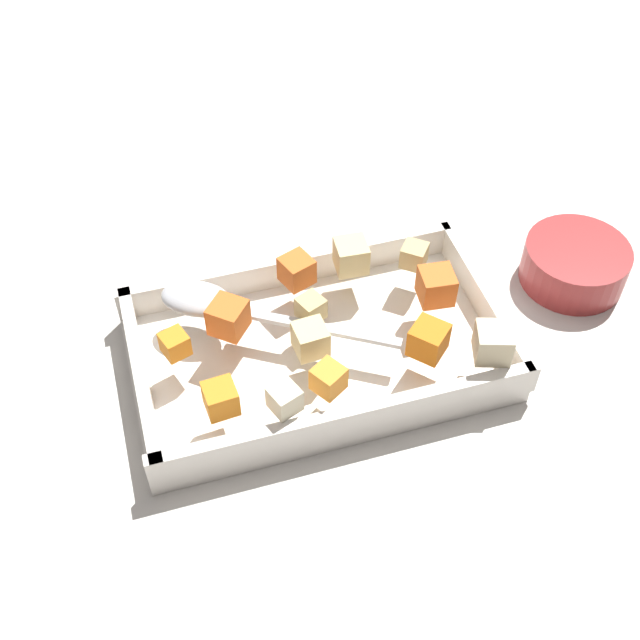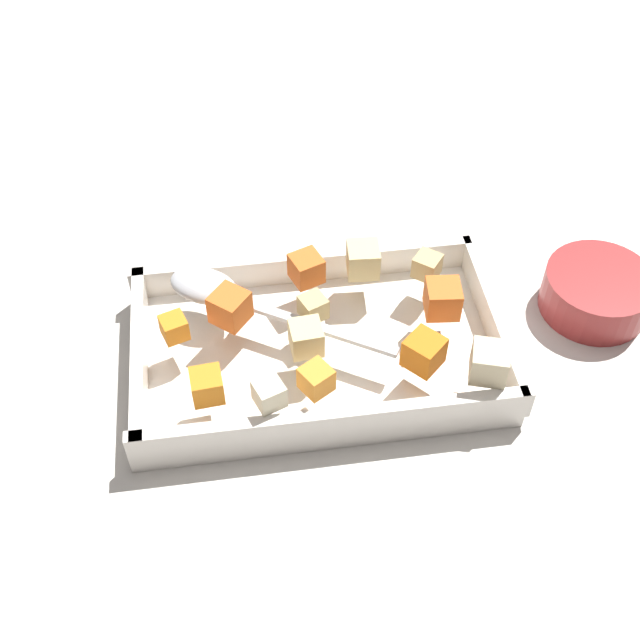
{
  "view_description": "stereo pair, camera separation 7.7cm",
  "coord_description": "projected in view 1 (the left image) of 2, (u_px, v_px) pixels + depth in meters",
  "views": [
    {
      "loc": [
        0.14,
        0.51,
        0.63
      ],
      "look_at": [
        -0.0,
        0.02,
        0.06
      ],
      "focal_mm": 45.73,
      "sensor_mm": 36.0,
      "label": 1
    },
    {
      "loc": [
        0.07,
        0.53,
        0.63
      ],
      "look_at": [
        -0.0,
        0.02,
        0.06
      ],
      "focal_mm": 45.73,
      "sensor_mm": 36.0,
      "label": 2
    }
  ],
  "objects": [
    {
      "name": "carrot_chunk_corner_nw",
      "position": [
        221.0,
        399.0,
        0.7
      ],
      "size": [
        0.03,
        0.03,
        0.03
      ],
      "primitive_type": "cube",
      "rotation": [
        0.0,
        0.0,
        3.22
      ],
      "color": "orange",
      "rests_on": "baking_dish"
    },
    {
      "name": "potato_chunk_near_spoon",
      "position": [
        285.0,
        399.0,
        0.71
      ],
      "size": [
        0.03,
        0.03,
        0.02
      ],
      "primitive_type": "cube",
      "rotation": [
        0.0,
        0.0,
        5.08
      ],
      "color": "beige",
      "rests_on": "baking_dish"
    },
    {
      "name": "carrot_chunk_heap_top",
      "position": [
        328.0,
        379.0,
        0.72
      ],
      "size": [
        0.03,
        0.03,
        0.03
      ],
      "primitive_type": "cube",
      "rotation": [
        0.0,
        0.0,
        5.27
      ],
      "color": "orange",
      "rests_on": "baking_dish"
    },
    {
      "name": "carrot_chunk_heap_side",
      "position": [
        228.0,
        317.0,
        0.77
      ],
      "size": [
        0.04,
        0.04,
        0.03
      ],
      "primitive_type": "cube",
      "rotation": [
        0.0,
        0.0,
        4.01
      ],
      "color": "orange",
      "rests_on": "baking_dish"
    },
    {
      "name": "potato_chunk_front_center",
      "position": [
        493.0,
        343.0,
        0.74
      ],
      "size": [
        0.04,
        0.04,
        0.03
      ],
      "primitive_type": "cube",
      "rotation": [
        0.0,
        0.0,
        4.4
      ],
      "color": "beige",
      "rests_on": "baking_dish"
    },
    {
      "name": "carrot_chunk_corner_se",
      "position": [
        436.0,
        286.0,
        0.79
      ],
      "size": [
        0.04,
        0.04,
        0.03
      ],
      "primitive_type": "cube",
      "rotation": [
        0.0,
        0.0,
        4.61
      ],
      "color": "orange",
      "rests_on": "baking_dish"
    },
    {
      "name": "potato_chunk_mid_left",
      "position": [
        414.0,
        255.0,
        0.83
      ],
      "size": [
        0.03,
        0.03,
        0.02
      ],
      "primitive_type": "cube",
      "rotation": [
        0.0,
        0.0,
        0.89
      ],
      "color": "tan",
      "rests_on": "baking_dish"
    },
    {
      "name": "small_prep_bowl",
      "position": [
        575.0,
        264.0,
        0.87
      ],
      "size": [
        0.11,
        0.11,
        0.05
      ],
      "primitive_type": "cylinder",
      "color": "maroon",
      "rests_on": "ground_plane"
    },
    {
      "name": "potato_chunk_back_center",
      "position": [
        310.0,
        305.0,
        0.78
      ],
      "size": [
        0.03,
        0.03,
        0.02
      ],
      "primitive_type": "cube",
      "rotation": [
        0.0,
        0.0,
        1.98
      ],
      "color": "tan",
      "rests_on": "baking_dish"
    },
    {
      "name": "carrot_chunk_near_left",
      "position": [
        428.0,
        340.0,
        0.75
      ],
      "size": [
        0.04,
        0.04,
        0.03
      ],
      "primitive_type": "cube",
      "rotation": [
        0.0,
        0.0,
        0.75
      ],
      "color": "orange",
      "rests_on": "baking_dish"
    },
    {
      "name": "ground_plane",
      "position": [
        311.0,
        348.0,
        0.82
      ],
      "size": [
        4.0,
        4.0,
        0.0
      ],
      "primitive_type": "plane",
      "color": "beige"
    },
    {
      "name": "potato_chunk_center",
      "position": [
        310.0,
        339.0,
        0.75
      ],
      "size": [
        0.03,
        0.03,
        0.03
      ],
      "primitive_type": "cube",
      "rotation": [
        0.0,
        0.0,
        4.78
      ],
      "color": "#E0CC89",
      "rests_on": "baking_dish"
    },
    {
      "name": "baking_dish",
      "position": [
        320.0,
        350.0,
        0.8
      ],
      "size": [
        0.36,
        0.21,
        0.05
      ],
      "color": "white",
      "rests_on": "ground_plane"
    },
    {
      "name": "carrot_chunk_under_handle",
      "position": [
        175.0,
        344.0,
        0.75
      ],
      "size": [
        0.03,
        0.03,
        0.02
      ],
      "primitive_type": "cube",
      "rotation": [
        0.0,
        0.0,
        3.47
      ],
      "color": "orange",
      "rests_on": "baking_dish"
    },
    {
      "name": "carrot_chunk_far_left",
      "position": [
        301.0,
        269.0,
        0.81
      ],
      "size": [
        0.04,
        0.04,
        0.03
      ],
      "primitive_type": "cube",
      "rotation": [
        0.0,
        0.0,
        1.93
      ],
      "color": "orange",
      "rests_on": "baking_dish"
    },
    {
      "name": "potato_chunk_corner_sw",
      "position": [
        351.0,
        256.0,
        0.82
      ],
      "size": [
        0.03,
        0.03,
        0.03
      ],
      "primitive_type": "cube",
      "rotation": [
        0.0,
        0.0,
        3.07
      ],
      "color": "#E0CC89",
      "rests_on": "baking_dish"
    },
    {
      "name": "serving_spoon",
      "position": [
        210.0,
        302.0,
        0.79
      ],
      "size": [
        0.22,
        0.15,
        0.02
      ],
      "rotation": [
        0.0,
        0.0,
        2.6
      ],
      "color": "silver",
      "rests_on": "baking_dish"
    }
  ]
}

